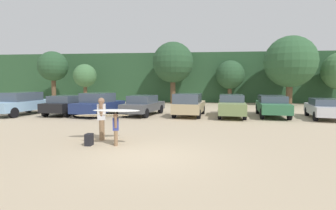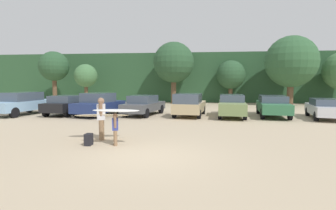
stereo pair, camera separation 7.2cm
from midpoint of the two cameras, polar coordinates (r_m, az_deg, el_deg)
ground_plane at (r=8.84m, az=-4.36°, el=-10.90°), size 120.00×120.00×0.00m
hillside_ridge at (r=37.59m, az=4.06°, el=5.76°), size 108.00×12.00×5.86m
tree_far_left at (r=32.67m, az=-23.49°, el=7.56°), size 3.30×3.30×5.82m
tree_left at (r=31.33m, az=-17.45°, el=5.95°), size 2.57×2.57×4.40m
tree_far_right at (r=29.74m, az=0.99°, el=9.06°), size 4.49×4.49×6.81m
tree_ridge_back at (r=30.70m, az=13.10°, el=6.29°), size 3.19×3.19×4.81m
tree_center at (r=29.89m, az=24.69°, el=8.40°), size 5.19×5.19×7.04m
parked_car_sky_blue at (r=22.23m, az=-29.00°, el=0.38°), size 2.60×4.81×1.66m
parked_car_black at (r=20.91m, az=-21.12°, el=0.06°), size 2.16×4.08×1.43m
parked_car_navy at (r=19.63m, az=-14.75°, el=0.15°), size 2.87×4.48×1.63m
parked_car_dark_gray at (r=19.36m, az=-5.44°, el=0.02°), size 2.66×4.53×1.45m
parked_car_tan at (r=18.65m, az=4.38°, el=0.06°), size 2.31×4.20×1.63m
parked_car_olive_green at (r=19.05m, az=13.32°, el=-0.06°), size 2.16×4.85×1.53m
parked_car_forest_green at (r=19.90m, az=21.35°, el=-0.03°), size 2.39×4.79×1.45m
parked_car_silver at (r=20.16m, az=30.71°, el=-0.57°), size 2.68×4.44×1.33m
person_adult at (r=11.48m, az=-14.21°, el=-2.30°), size 0.43×0.80×1.76m
person_child at (r=10.35m, az=-11.33°, el=-4.72°), size 0.30×0.51×1.22m
surfboard_cream at (r=11.54m, az=-14.14°, el=-2.18°), size 2.34×1.02×0.23m
surfboard_white at (r=10.14m, az=-11.21°, el=-1.16°), size 1.82×0.51×0.10m
backpack_dropped at (r=10.65m, az=-16.76°, el=-7.11°), size 0.24×0.34×0.45m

